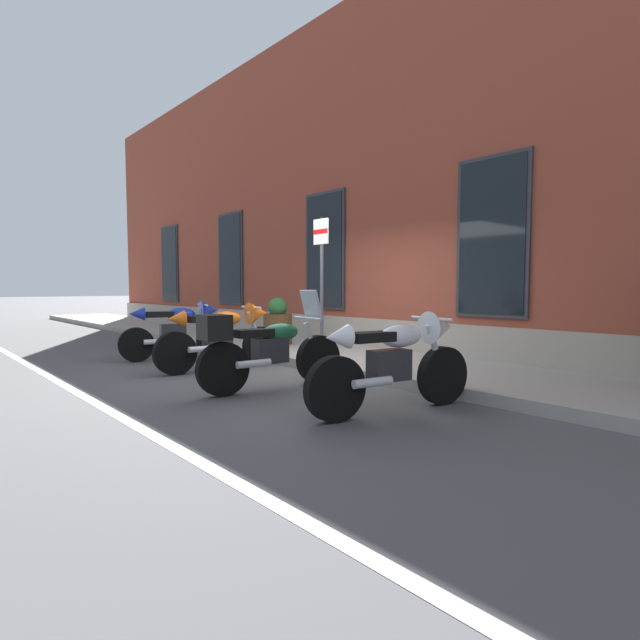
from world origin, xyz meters
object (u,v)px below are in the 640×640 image
motorcycle_orange_sport (225,334)px  parking_sign (321,266)px  barrel_planter (278,324)px  motorcycle_blue_sport (180,327)px  motorcycle_green_touring (266,349)px  motorcycle_white_sport (399,358)px

motorcycle_orange_sport → parking_sign: size_ratio=0.90×
motorcycle_orange_sport → barrel_planter: size_ratio=2.23×
motorcycle_blue_sport → barrel_planter: barrel_planter is taller
motorcycle_orange_sport → barrel_planter: bearing=122.6°
parking_sign → motorcycle_green_touring: bearing=-58.1°
motorcycle_orange_sport → parking_sign: (0.40, 1.70, 1.12)m
motorcycle_blue_sport → motorcycle_green_touring: 3.30m
motorcycle_orange_sport → parking_sign: bearing=76.7°
parking_sign → motorcycle_white_sport: bearing=-28.4°
motorcycle_blue_sport → motorcycle_green_touring: (3.28, -0.39, -0.05)m
motorcycle_green_touring → parking_sign: size_ratio=0.87×
motorcycle_orange_sport → motorcycle_green_touring: (1.72, -0.41, -0.04)m
motorcycle_blue_sport → motorcycle_white_sport: motorcycle_blue_sport is taller
motorcycle_orange_sport → motorcycle_green_touring: size_ratio=1.03×
motorcycle_green_touring → motorcycle_white_sport: (1.81, 0.42, 0.04)m
motorcycle_blue_sport → motorcycle_green_touring: motorcycle_green_touring is taller
motorcycle_orange_sport → barrel_planter: 2.35m
motorcycle_green_touring → parking_sign: bearing=121.9°
motorcycle_blue_sport → motorcycle_white_sport: 5.08m
barrel_planter → motorcycle_blue_sport: bearing=-98.3°
motorcycle_green_touring → motorcycle_white_sport: size_ratio=1.00×
motorcycle_blue_sport → motorcycle_orange_sport: (1.56, 0.03, -0.00)m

